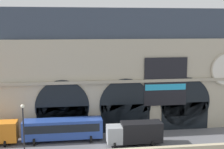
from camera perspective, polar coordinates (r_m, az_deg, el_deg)
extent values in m
plane|color=slate|center=(44.28, 3.61, -12.42)|extent=(200.00, 200.00, 0.00)
cube|color=#B2A891|center=(49.08, 2.03, -1.73)|extent=(39.53, 4.19, 14.10)
cube|color=#333D4C|center=(48.56, 2.03, 9.22)|extent=(39.53, 3.59, 4.55)
cube|color=black|center=(47.45, -8.92, -8.30)|extent=(7.50, 0.20, 4.30)
cylinder|color=black|center=(46.87, -8.99, -5.78)|extent=(7.90, 0.20, 7.90)
cube|color=black|center=(48.18, 2.45, -7.93)|extent=(7.50, 0.20, 4.30)
cylinder|color=black|center=(47.60, 2.46, -5.45)|extent=(7.90, 0.20, 7.90)
cube|color=black|center=(50.67, 13.06, -7.31)|extent=(7.50, 0.20, 4.30)
cylinder|color=black|center=(50.13, 13.15, -4.95)|extent=(7.90, 0.20, 7.90)
cube|color=black|center=(48.26, 9.70, -1.29)|extent=(6.62, 0.12, 7.35)
cube|color=#26A5D8|center=(48.33, 9.70, -2.27)|extent=(6.36, 0.04, 0.93)
cube|color=#A49A85|center=(46.76, 2.52, -1.25)|extent=(39.53, 0.50, 0.44)
cylinder|color=black|center=(45.42, -18.81, -11.76)|extent=(0.28, 0.84, 0.84)
cylinder|color=black|center=(47.33, -18.34, -10.90)|extent=(0.28, 0.84, 0.84)
cube|color=#28479E|center=(45.15, -8.92, -9.66)|extent=(11.00, 2.50, 2.60)
cube|color=black|center=(43.83, -8.95, -9.74)|extent=(10.12, 0.04, 1.10)
cylinder|color=black|center=(44.77, -13.94, -11.74)|extent=(0.28, 1.00, 1.00)
cylinder|color=black|center=(46.87, -13.65, -10.78)|extent=(0.28, 1.00, 1.00)
cylinder|color=black|center=(44.60, -3.85, -11.57)|extent=(0.28, 1.00, 1.00)
cylinder|color=black|center=(46.71, -4.05, -10.62)|extent=(0.28, 1.00, 1.00)
cube|color=#ADB2B7|center=(43.04, 0.41, -10.80)|extent=(2.00, 2.30, 2.30)
cube|color=black|center=(43.65, 5.37, -10.28)|extent=(5.50, 2.30, 2.70)
cylinder|color=black|center=(42.47, 0.48, -12.73)|extent=(0.28, 0.84, 0.84)
cylinder|color=black|center=(44.38, 0.08, -11.77)|extent=(0.28, 0.84, 0.84)
cylinder|color=black|center=(43.46, 7.30, -12.29)|extent=(0.28, 0.84, 0.84)
cylinder|color=black|center=(45.33, 6.61, -11.38)|extent=(0.28, 0.84, 0.84)
cylinder|color=black|center=(39.51, -15.71, -10.37)|extent=(0.16, 0.16, 6.50)
sphere|color=#F2EDCC|center=(38.55, -15.92, -5.55)|extent=(0.44, 0.44, 0.44)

